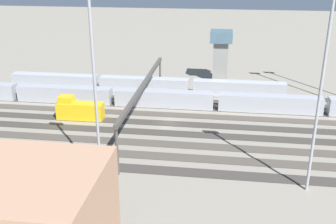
# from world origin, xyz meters

# --- Properties ---
(ground_plane) EXTENTS (400.00, 400.00, 0.00)m
(ground_plane) POSITION_xyz_m (0.00, 0.00, 0.00)
(ground_plane) COLOR gray
(track_bed_0) EXTENTS (140.00, 2.80, 0.12)m
(track_bed_0) POSITION_xyz_m (0.00, -20.00, 0.06)
(track_bed_0) COLOR #3D3833
(track_bed_0) RESTS_ON ground_plane
(track_bed_1) EXTENTS (140.00, 2.80, 0.12)m
(track_bed_1) POSITION_xyz_m (0.00, -15.00, 0.06)
(track_bed_1) COLOR #3D3833
(track_bed_1) RESTS_ON ground_plane
(track_bed_2) EXTENTS (140.00, 2.80, 0.12)m
(track_bed_2) POSITION_xyz_m (0.00, -10.00, 0.06)
(track_bed_2) COLOR #3D3833
(track_bed_2) RESTS_ON ground_plane
(track_bed_3) EXTENTS (140.00, 2.80, 0.12)m
(track_bed_3) POSITION_xyz_m (0.00, -5.00, 0.06)
(track_bed_3) COLOR #4C443D
(track_bed_3) RESTS_ON ground_plane
(track_bed_4) EXTENTS (140.00, 2.80, 0.12)m
(track_bed_4) POSITION_xyz_m (0.00, 0.00, 0.06)
(track_bed_4) COLOR #3D3833
(track_bed_4) RESTS_ON ground_plane
(track_bed_5) EXTENTS (140.00, 2.80, 0.12)m
(track_bed_5) POSITION_xyz_m (0.00, 5.00, 0.06)
(track_bed_5) COLOR #3D3833
(track_bed_5) RESTS_ON ground_plane
(track_bed_6) EXTENTS (140.00, 2.80, 0.12)m
(track_bed_6) POSITION_xyz_m (0.00, 10.00, 0.06)
(track_bed_6) COLOR #4C443D
(track_bed_6) RESTS_ON ground_plane
(track_bed_7) EXTENTS (140.00, 2.80, 0.12)m
(track_bed_7) POSITION_xyz_m (0.00, 15.00, 0.06)
(track_bed_7) COLOR #4C443D
(track_bed_7) RESTS_ON ground_plane
(track_bed_8) EXTENTS (140.00, 2.80, 0.12)m
(track_bed_8) POSITION_xyz_m (0.00, 20.00, 0.06)
(track_bed_8) COLOR #3D3833
(track_bed_8) RESTS_ON ground_plane
(train_on_track_2) EXTENTS (119.80, 3.00, 3.80)m
(train_on_track_2) POSITION_xyz_m (2.49, -10.00, 2.02)
(train_on_track_2) COLOR #A8AAB2
(train_on_track_2) RESTS_ON ground_plane
(train_on_track_4) EXTENTS (10.00, 3.00, 5.00)m
(train_on_track_4) POSITION_xyz_m (19.54, 0.00, 2.16)
(train_on_track_4) COLOR gold
(train_on_track_4) RESTS_ON ground_plane
(train_on_track_0) EXTENTS (71.40, 3.00, 3.80)m
(train_on_track_0) POSITION_xyz_m (9.12, -20.00, 2.02)
(train_on_track_0) COLOR #B7BABF
(train_on_track_0) RESTS_ON ground_plane
(light_mast_0) EXTENTS (2.80, 0.70, 29.59)m
(light_mast_0) POSITION_xyz_m (-35.46, -23.34, 18.63)
(light_mast_0) COLOR #9EA0A5
(light_mast_0) RESTS_ON ground_plane
(light_mast_1) EXTENTS (2.80, 0.70, 31.52)m
(light_mast_1) POSITION_xyz_m (7.62, 23.77, 19.67)
(light_mast_1) COLOR #9EA0A5
(light_mast_1) RESTS_ON ground_plane
(light_mast_3) EXTENTS (2.80, 0.70, 30.12)m
(light_mast_3) POSITION_xyz_m (-24.20, 22.67, 18.91)
(light_mast_3) COLOR #9EA0A5
(light_mast_3) RESTS_ON ground_plane
(signal_gantry) EXTENTS (0.70, 45.00, 8.80)m
(signal_gantry) POSITION_xyz_m (5.25, 0.00, 7.80)
(signal_gantry) COLOR #4C4742
(signal_gantry) RESTS_ON ground_plane
(control_tower) EXTENTS (6.00, 6.00, 14.18)m
(control_tower) POSITION_xyz_m (-10.03, -33.03, 8.26)
(control_tower) COLOR gray
(control_tower) RESTS_ON ground_plane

